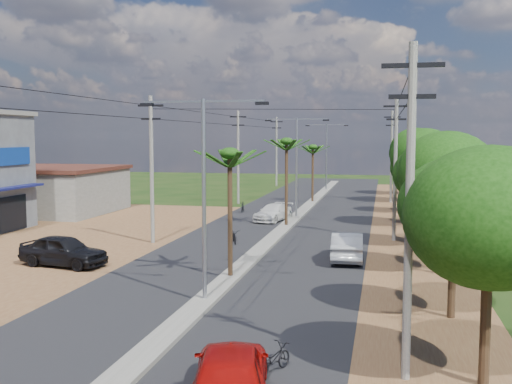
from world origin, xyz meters
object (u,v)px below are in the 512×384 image
car_red_near (230,374)px  car_parked_dark (63,251)px  car_white_far (273,213)px  car_silver_mid (347,247)px  moto_rider_east (273,361)px

car_red_near → car_parked_dark: 18.08m
car_red_near → car_white_far: size_ratio=1.05×
car_silver_mid → car_white_far: car_silver_mid is taller
car_silver_mid → car_white_far: (-6.50, 13.63, -0.12)m
car_silver_mid → car_red_near: bearing=81.7°
car_parked_dark → moto_rider_east: (12.85, -11.27, -0.39)m
car_red_near → moto_rider_east: size_ratio=3.05×
car_parked_dark → moto_rider_east: 17.10m
car_silver_mid → moto_rider_east: size_ratio=3.02×
car_parked_dark → moto_rider_east: size_ratio=3.04×
car_red_near → moto_rider_east: bearing=-119.6°
car_parked_dark → moto_rider_east: bearing=-121.7°
car_silver_mid → moto_rider_east: (-1.07, -15.70, -0.36)m
car_silver_mid → car_white_far: 15.10m
car_red_near → moto_rider_east: 2.24m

